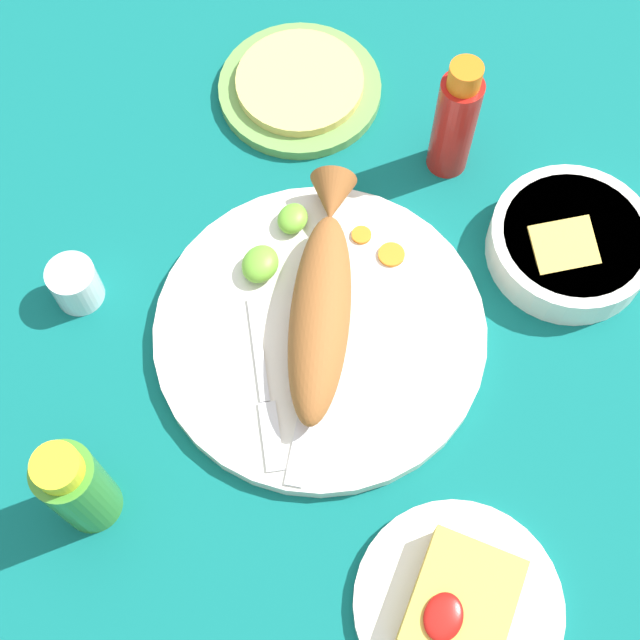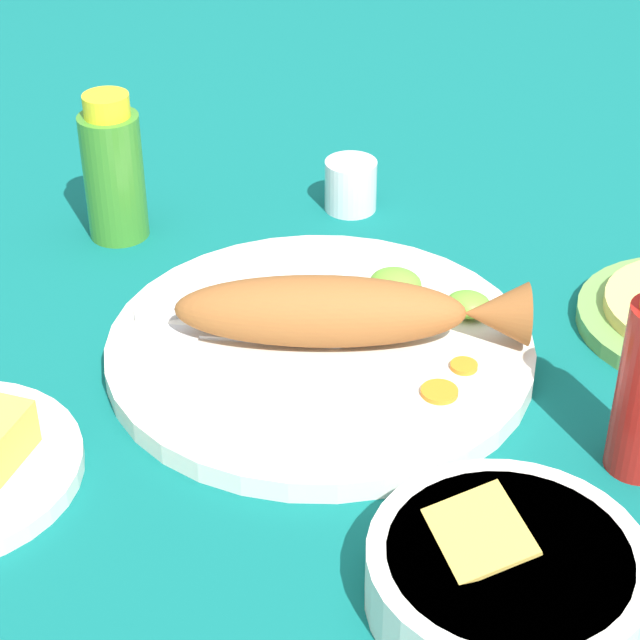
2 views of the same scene
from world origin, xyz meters
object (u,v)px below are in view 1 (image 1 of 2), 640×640
(fried_fish, at_px, (322,299))
(fork_near, at_px, (308,408))
(tortilla_plate, at_px, (300,89))
(guacamole_bowl, at_px, (570,243))
(salt_cup, at_px, (76,285))
(hot_sauce_bottle_green, at_px, (77,487))
(main_plate, at_px, (320,332))
(hot_sauce_bottle_red, at_px, (455,121))
(side_plate_fries, at_px, (458,606))
(fork_far, at_px, (264,393))

(fried_fish, relative_size, fork_near, 1.55)
(fork_near, xyz_separation_m, tortilla_plate, (-0.37, -0.16, -0.01))
(guacamole_bowl, bearing_deg, fork_near, -34.26)
(salt_cup, bearing_deg, hot_sauce_bottle_green, 31.74)
(main_plate, xyz_separation_m, fried_fish, (-0.02, -0.01, 0.04))
(fried_fish, distance_m, hot_sauce_bottle_red, 0.25)
(fried_fish, height_order, hot_sauce_bottle_green, hot_sauce_bottle_green)
(fried_fish, xyz_separation_m, hot_sauce_bottle_green, (0.27, -0.13, 0.02))
(fried_fish, relative_size, salt_cup, 5.52)
(main_plate, relative_size, fork_near, 1.88)
(tortilla_plate, bearing_deg, side_plate_fries, 36.55)
(salt_cup, bearing_deg, side_plate_fries, 72.29)
(salt_cup, bearing_deg, fried_fish, 106.18)
(fried_fish, height_order, tortilla_plate, fried_fish)
(main_plate, bearing_deg, tortilla_plate, -153.41)
(fork_far, xyz_separation_m, side_plate_fries, (0.12, 0.24, -0.01))
(salt_cup, xyz_separation_m, side_plate_fries, (0.15, 0.48, -0.02))
(main_plate, distance_m, guacamole_bowl, 0.29)
(fork_near, bearing_deg, side_plate_fries, 46.84)
(guacamole_bowl, bearing_deg, salt_cup, -62.27)
(salt_cup, height_order, guacamole_bowl, guacamole_bowl)
(side_plate_fries, bearing_deg, fried_fish, -134.72)
(fried_fish, height_order, hot_sauce_bottle_red, hot_sauce_bottle_red)
(main_plate, height_order, salt_cup, salt_cup)
(salt_cup, bearing_deg, main_plate, 101.83)
(fork_near, bearing_deg, fried_fish, -176.78)
(hot_sauce_bottle_red, xyz_separation_m, tortilla_plate, (-0.03, -0.19, -0.07))
(hot_sauce_bottle_red, xyz_separation_m, hot_sauce_bottle_green, (0.50, -0.19, -0.01))
(tortilla_plate, bearing_deg, salt_cup, -18.48)
(hot_sauce_bottle_red, height_order, tortilla_plate, hot_sauce_bottle_red)
(main_plate, bearing_deg, guacamole_bowl, 132.22)
(fork_far, bearing_deg, hot_sauce_bottle_red, 136.74)
(hot_sauce_bottle_green, relative_size, tortilla_plate, 0.74)
(tortilla_plate, bearing_deg, hot_sauce_bottle_green, 0.81)
(main_plate, relative_size, fried_fish, 1.21)
(main_plate, bearing_deg, fork_near, 14.78)
(fried_fish, distance_m, salt_cup, 0.26)
(main_plate, distance_m, fork_far, 0.09)
(hot_sauce_bottle_red, height_order, salt_cup, hot_sauce_bottle_red)
(fried_fish, height_order, salt_cup, fried_fish)
(hot_sauce_bottle_red, distance_m, hot_sauce_bottle_green, 0.54)
(main_plate, xyz_separation_m, salt_cup, (0.05, -0.25, 0.01))
(main_plate, relative_size, fork_far, 2.08)
(fork_far, height_order, salt_cup, salt_cup)
(hot_sauce_bottle_green, height_order, tortilla_plate, hot_sauce_bottle_green)
(tortilla_plate, bearing_deg, guacamole_bowl, 75.36)
(main_plate, distance_m, salt_cup, 0.26)
(main_plate, distance_m, hot_sauce_bottle_red, 0.27)
(main_plate, height_order, fork_near, fork_near)
(tortilla_plate, bearing_deg, fried_fish, 27.21)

